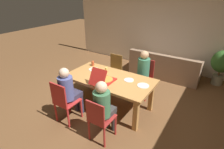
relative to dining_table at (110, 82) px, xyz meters
name	(u,v)px	position (x,y,z in m)	size (l,w,h in m)	color
ground_plane	(110,106)	(0.00, 0.00, -0.67)	(20.00, 20.00, 0.00)	brown
back_wall	(159,28)	(0.00, 3.08, 0.70)	(6.65, 0.12, 2.74)	#EFE1CD
dining_table	(110,82)	(0.00, 0.00, 0.00)	(2.00, 1.03, 0.77)	#CA8A48
chair_0	(144,77)	(0.44, 0.96, -0.15)	(0.43, 0.45, 0.96)	#A82522
person_0	(142,72)	(0.44, 0.80, 0.06)	(0.30, 0.53, 1.25)	#313945
chair_1	(64,101)	(-0.48, -0.97, -0.15)	(0.43, 0.45, 0.96)	red
person_1	(69,90)	(-0.48, -0.81, 0.04)	(0.30, 0.52, 1.22)	#37334A
chair_2	(99,119)	(0.44, -1.00, -0.17)	(0.40, 0.42, 0.90)	#AA2B28
person_2	(104,105)	(0.44, -0.86, 0.04)	(0.31, 0.48, 1.21)	#393736
chair_3	(114,69)	(-0.48, 0.94, -0.16)	(0.40, 0.46, 0.92)	olive
pizza_box_0	(104,79)	(0.00, -0.21, 0.15)	(0.37, 0.55, 0.36)	red
plate_0	(129,80)	(0.42, 0.13, 0.11)	(0.22, 0.22, 0.01)	white
plate_1	(143,86)	(0.79, 0.07, 0.11)	(0.25, 0.25, 0.01)	white
plate_2	(94,69)	(-0.59, 0.16, 0.11)	(0.25, 0.25, 0.03)	white
drinking_glass_0	(106,70)	(-0.22, 0.19, 0.17)	(0.07, 0.07, 0.13)	#E6C561
drinking_glass_1	(93,63)	(-0.76, 0.35, 0.16)	(0.07, 0.07, 0.12)	#BE4E29
couch	(164,68)	(0.54, 2.33, -0.38)	(2.17, 0.78, 0.81)	#907258
potted_plant	(222,64)	(2.07, 2.68, -0.01)	(0.58, 0.58, 1.04)	gray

